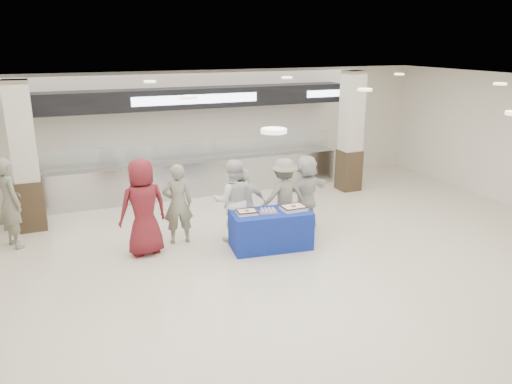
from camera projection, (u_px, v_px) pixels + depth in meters
name	position (u px, v px, depth m)	size (l,w,h in m)	color
ground	(280.00, 278.00, 8.66)	(14.00, 14.00, 0.00)	beige
serving_line	(195.00, 151.00, 13.10)	(8.70, 0.85, 2.80)	#B3B5BA
column_left	(25.00, 161.00, 10.49)	(0.55, 0.55, 3.20)	#322517
column_right	(351.00, 135.00, 13.37)	(0.55, 0.55, 3.20)	#322517
display_table	(271.00, 230.00, 9.84)	(1.55, 0.78, 0.75)	#152D97
sheet_cake_left	(247.00, 212.00, 9.59)	(0.41, 0.34, 0.09)	white
sheet_cake_right	(294.00, 208.00, 9.82)	(0.47, 0.37, 0.10)	white
cupcake_tray	(268.00, 211.00, 9.69)	(0.42, 0.35, 0.06)	#A7A7AC
civilian_maroon	(143.00, 207.00, 9.40)	(0.92, 0.60, 1.88)	maroon
soldier_a	(178.00, 204.00, 9.96)	(0.60, 0.39, 1.65)	slate
chef_tall	(233.00, 201.00, 10.07)	(0.83, 0.65, 1.71)	silver
chef_short	(245.00, 204.00, 10.19)	(0.87, 0.36, 1.49)	silver
soldier_b	(283.00, 196.00, 10.48)	(1.05, 0.60, 1.63)	slate
civilian_white	(306.00, 192.00, 10.82)	(1.50, 0.48, 1.62)	silver
soldier_bg	(10.00, 203.00, 9.74)	(0.67, 0.44, 1.82)	slate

